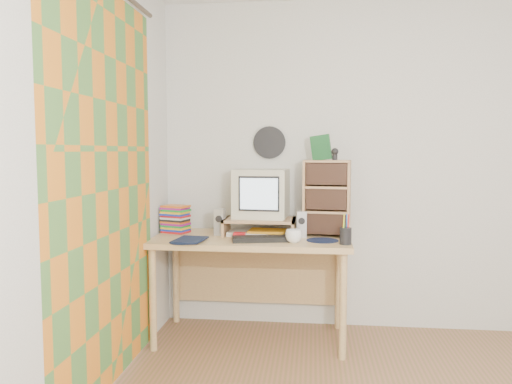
% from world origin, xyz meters
% --- Properties ---
extents(back_wall, '(3.50, 0.00, 3.50)m').
position_xyz_m(back_wall, '(0.00, 1.75, 1.25)').
color(back_wall, silver).
rests_on(back_wall, floor).
extents(left_wall, '(0.00, 3.50, 3.50)m').
position_xyz_m(left_wall, '(-1.75, 0.00, 1.25)').
color(left_wall, silver).
rests_on(left_wall, floor).
extents(curtain, '(0.00, 2.20, 2.20)m').
position_xyz_m(curtain, '(-1.71, 0.48, 1.15)').
color(curtain, orange).
rests_on(curtain, left_wall).
extents(wall_disc, '(0.25, 0.02, 0.25)m').
position_xyz_m(wall_disc, '(-0.93, 1.73, 1.43)').
color(wall_disc, black).
rests_on(wall_disc, back_wall).
extents(desk, '(1.40, 0.70, 0.75)m').
position_xyz_m(desk, '(-1.03, 1.44, 0.62)').
color(desk, '#D6B873').
rests_on(desk, floor).
extents(monitor_riser, '(0.52, 0.30, 0.12)m').
position_xyz_m(monitor_riser, '(-0.98, 1.48, 0.84)').
color(monitor_riser, tan).
rests_on(monitor_riser, desk).
extents(crt_monitor, '(0.41, 0.41, 0.36)m').
position_xyz_m(crt_monitor, '(-0.98, 1.53, 1.05)').
color(crt_monitor, beige).
rests_on(crt_monitor, monitor_riser).
extents(speaker_left, '(0.08, 0.08, 0.19)m').
position_xyz_m(speaker_left, '(-1.27, 1.43, 0.85)').
color(speaker_left, '#B2B2B7').
rests_on(speaker_left, desk).
extents(speaker_right, '(0.07, 0.07, 0.19)m').
position_xyz_m(speaker_right, '(-0.67, 1.42, 0.84)').
color(speaker_right, '#B2B2B7').
rests_on(speaker_right, desk).
extents(keyboard, '(0.46, 0.24, 0.03)m').
position_xyz_m(keyboard, '(-0.92, 1.23, 0.76)').
color(keyboard, black).
rests_on(keyboard, desk).
extents(dvd_stack, '(0.22, 0.19, 0.27)m').
position_xyz_m(dvd_stack, '(-1.62, 1.51, 0.88)').
color(dvd_stack, brown).
rests_on(dvd_stack, desk).
extents(cd_rack, '(0.35, 0.22, 0.55)m').
position_xyz_m(cd_rack, '(-0.49, 1.50, 1.02)').
color(cd_rack, tan).
rests_on(cd_rack, desk).
extents(mug, '(0.13, 0.13, 0.09)m').
position_xyz_m(mug, '(-0.72, 1.19, 0.79)').
color(mug, white).
rests_on(mug, desk).
extents(diary, '(0.25, 0.20, 0.05)m').
position_xyz_m(diary, '(-1.52, 1.15, 0.77)').
color(diary, '#0E1834').
rests_on(diary, desk).
extents(mousepad, '(0.25, 0.25, 0.00)m').
position_xyz_m(mousepad, '(-0.52, 1.29, 0.75)').
color(mousepad, '#101536').
rests_on(mousepad, desk).
extents(pen_cup, '(0.09, 0.09, 0.16)m').
position_xyz_m(pen_cup, '(-0.38, 1.17, 0.83)').
color(pen_cup, black).
rests_on(pen_cup, desk).
extents(papers, '(0.32, 0.24, 0.04)m').
position_xyz_m(papers, '(-1.00, 1.47, 0.77)').
color(papers, silver).
rests_on(papers, desk).
extents(red_box, '(0.08, 0.05, 0.04)m').
position_xyz_m(red_box, '(-1.11, 1.32, 0.77)').
color(red_box, red).
rests_on(red_box, desk).
extents(game_box, '(0.14, 0.06, 0.18)m').
position_xyz_m(game_box, '(-0.54, 1.49, 1.39)').
color(game_box, '#175125').
rests_on(game_box, cd_rack).
extents(webcam, '(0.05, 0.05, 0.09)m').
position_xyz_m(webcam, '(-0.44, 1.46, 1.34)').
color(webcam, black).
rests_on(webcam, cd_rack).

